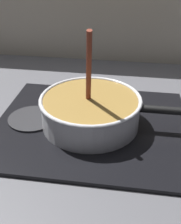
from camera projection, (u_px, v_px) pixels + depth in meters
name	position (u px, v px, depth m)	size (l,w,h in m)	color
ground	(35.00, 184.00, 0.73)	(2.40, 1.60, 0.04)	#4C4C51
hob_plate	(90.00, 126.00, 0.90)	(0.56, 0.48, 0.01)	black
burner_ring	(90.00, 123.00, 0.89)	(0.16, 0.16, 0.01)	#592D0C
spare_burner	(32.00, 118.00, 0.92)	(0.15, 0.15, 0.01)	#262628
cooking_pan	(91.00, 110.00, 0.87)	(0.41, 0.29, 0.30)	silver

